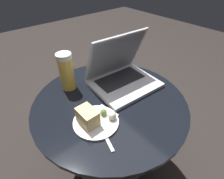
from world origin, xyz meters
The scene contains 7 objects.
ground_plane centered at (0.00, 0.00, 0.00)m, with size 6.00×6.00×0.00m, color black.
table centered at (0.00, 0.00, 0.39)m, with size 0.70×0.70×0.53m.
napkin centered at (-0.11, -0.06, 0.53)m, with size 0.15×0.12×0.00m.
laptop centered at (0.14, 0.07, 0.58)m, with size 0.33×0.29×0.26m.
beer_glass centered at (-0.09, 0.21, 0.62)m, with size 0.07×0.07×0.19m.
snack_plate centered at (-0.13, -0.06, 0.55)m, with size 0.18×0.18×0.07m.
fork centered at (-0.13, -0.11, 0.53)m, with size 0.07×0.18×0.00m.
Camera 1 is at (-0.38, -0.46, 1.06)m, focal length 28.00 mm.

